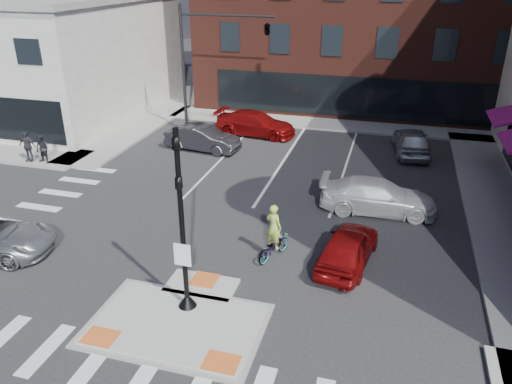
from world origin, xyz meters
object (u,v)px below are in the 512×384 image
(red_sedan, at_px, (348,247))
(cyclist, at_px, (274,240))
(pedestrian_a, at_px, (42,149))
(white_pickup, at_px, (378,196))
(pedestrian_b, at_px, (27,146))
(bg_car_silver, at_px, (412,141))
(bg_car_dark, at_px, (202,138))
(bg_car_red, at_px, (256,124))

(red_sedan, relative_size, cyclist, 1.84)
(cyclist, bearing_deg, pedestrian_a, 1.06)
(white_pickup, bearing_deg, pedestrian_b, 84.61)
(bg_car_silver, relative_size, pedestrian_a, 2.87)
(bg_car_dark, bearing_deg, pedestrian_b, 125.61)
(bg_car_dark, height_order, pedestrian_b, pedestrian_b)
(cyclist, bearing_deg, pedestrian_b, 2.30)
(white_pickup, distance_m, pedestrian_a, 18.09)
(red_sedan, xyz_separation_m, bg_car_dark, (-9.73, 10.22, 0.04))
(bg_car_silver, relative_size, pedestrian_b, 2.63)
(bg_car_red, bearing_deg, pedestrian_a, 136.26)
(white_pickup, height_order, bg_car_silver, bg_car_silver)
(red_sedan, distance_m, bg_car_silver, 13.18)
(red_sedan, relative_size, white_pickup, 0.80)
(pedestrian_a, relative_size, pedestrian_b, 0.92)
(cyclist, height_order, pedestrian_b, cyclist)
(bg_car_dark, xyz_separation_m, pedestrian_b, (-8.49, -4.71, 0.28))
(red_sedan, distance_m, pedestrian_a, 18.12)
(cyclist, distance_m, pedestrian_b, 16.56)
(pedestrian_b, bearing_deg, bg_car_red, 37.34)
(bg_car_silver, xyz_separation_m, cyclist, (-4.99, -13.33, -0.03))
(cyclist, relative_size, pedestrian_a, 1.39)
(bg_car_dark, height_order, cyclist, cyclist)
(bg_car_silver, xyz_separation_m, bg_car_red, (-9.74, 0.91, -0.02))
(bg_car_silver, height_order, pedestrian_a, pedestrian_a)
(pedestrian_a, bearing_deg, bg_car_red, 47.02)
(red_sedan, height_order, pedestrian_b, pedestrian_b)
(cyclist, bearing_deg, white_pickup, -101.95)
(red_sedan, distance_m, pedestrian_b, 19.04)
(pedestrian_b, bearing_deg, cyclist, -21.33)
(red_sedan, relative_size, bg_car_silver, 0.89)
(bg_car_dark, relative_size, bg_car_silver, 0.98)
(bg_car_dark, height_order, bg_car_silver, bg_car_silver)
(white_pickup, distance_m, bg_car_red, 12.36)
(red_sedan, distance_m, bg_car_red, 15.78)
(red_sedan, bearing_deg, bg_car_silver, -91.42)
(cyclist, relative_size, pedestrian_b, 1.28)
(bg_car_dark, distance_m, bg_car_red, 4.31)
(bg_car_red, relative_size, pedestrian_a, 3.27)
(bg_car_dark, distance_m, cyclist, 12.67)
(cyclist, xyz_separation_m, pedestrian_b, (-15.49, 5.85, 0.27))
(bg_car_red, bearing_deg, red_sedan, -146.04)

